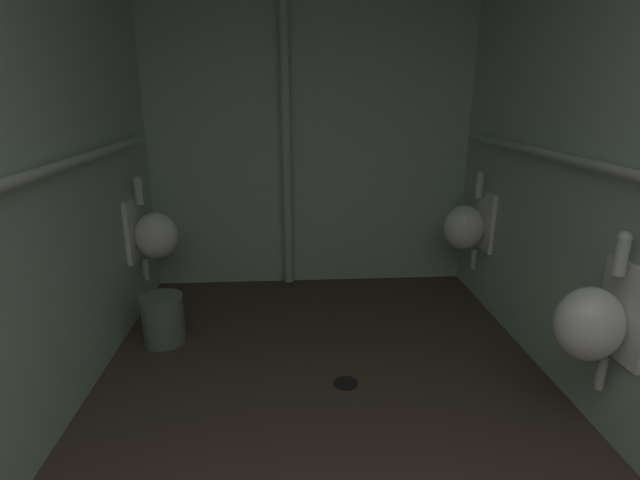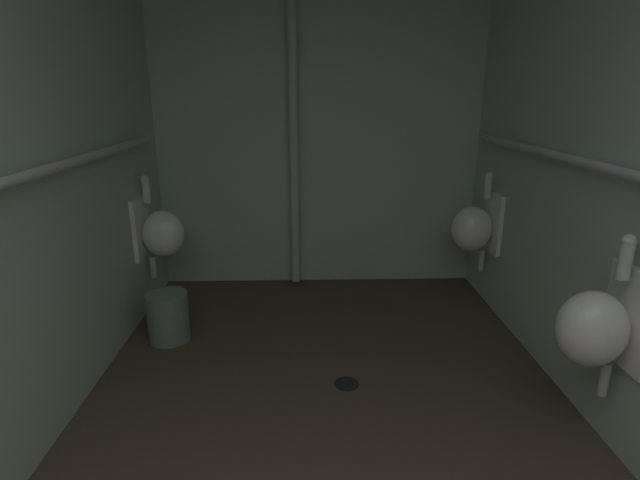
% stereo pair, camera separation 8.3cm
% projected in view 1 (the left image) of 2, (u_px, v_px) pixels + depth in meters
% --- Properties ---
extents(floor, '(2.71, 4.21, 0.08)m').
position_uv_depth(floor, '(333.00, 449.00, 2.30)').
color(floor, '#47382D').
rests_on(floor, ground).
extents(wall_back, '(2.71, 0.06, 2.59)m').
position_uv_depth(wall_back, '(310.00, 127.00, 3.89)').
color(wall_back, '#ADC4B0').
rests_on(wall_back, ground).
extents(urinal_left_mid, '(0.32, 0.30, 0.76)m').
position_uv_depth(urinal_left_mid, '(153.00, 234.00, 3.44)').
color(urinal_left_mid, white).
extents(urinal_right_mid, '(0.32, 0.30, 0.76)m').
position_uv_depth(urinal_right_mid, '(594.00, 321.00, 2.14)').
color(urinal_right_mid, white).
extents(urinal_right_far, '(0.32, 0.30, 0.76)m').
position_uv_depth(urinal_right_far, '(467.00, 226.00, 3.64)').
color(urinal_right_far, white).
extents(supply_pipe_left, '(0.06, 3.40, 0.06)m').
position_uv_depth(supply_pipe_left, '(11.00, 183.00, 1.84)').
color(supply_pipe_left, '#B2B2B2').
extents(supply_pipe_right, '(0.06, 3.47, 0.06)m').
position_uv_depth(supply_pipe_right, '(628.00, 174.00, 2.03)').
color(supply_pipe_right, '#B2B2B2').
extents(standpipe_back_wall, '(0.07, 0.07, 2.54)m').
position_uv_depth(standpipe_back_wall, '(286.00, 129.00, 3.77)').
color(standpipe_back_wall, '#ADC4B0').
rests_on(standpipe_back_wall, ground).
extents(floor_drain, '(0.14, 0.14, 0.01)m').
position_uv_depth(floor_drain, '(346.00, 383.00, 2.74)').
color(floor_drain, black).
rests_on(floor_drain, ground).
extents(waste_bin, '(0.27, 0.27, 0.32)m').
position_uv_depth(waste_bin, '(163.00, 319.00, 3.15)').
color(waste_bin, slate).
rests_on(waste_bin, ground).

